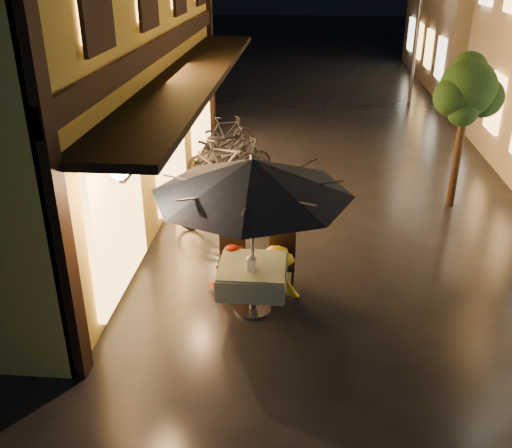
# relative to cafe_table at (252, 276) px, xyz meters

# --- Properties ---
(ground) EXTENTS (90.00, 90.00, 0.00)m
(ground) POSITION_rel_cafe_table_xyz_m (1.42, -0.24, -0.59)
(ground) COLOR black
(ground) RESTS_ON ground
(west_building) EXTENTS (5.90, 11.40, 7.40)m
(west_building) POSITION_rel_cafe_table_xyz_m (-4.30, 3.76, 3.12)
(west_building) COLOR yellow
(west_building) RESTS_ON ground
(street_tree) EXTENTS (1.43, 1.20, 3.15)m
(street_tree) POSITION_rel_cafe_table_xyz_m (3.83, 4.27, 1.83)
(street_tree) COLOR black
(street_tree) RESTS_ON ground
(streetlamp_far) EXTENTS (0.36, 0.36, 4.23)m
(streetlamp_far) POSITION_rel_cafe_table_xyz_m (4.42, 13.76, 2.33)
(streetlamp_far) COLOR #59595E
(streetlamp_far) RESTS_ON ground
(cafe_table) EXTENTS (0.99, 0.99, 0.78)m
(cafe_table) POSITION_rel_cafe_table_xyz_m (0.00, 0.00, 0.00)
(cafe_table) COLOR #59595E
(cafe_table) RESTS_ON ground
(patio_umbrella) EXTENTS (2.81, 2.81, 2.46)m
(patio_umbrella) POSITION_rel_cafe_table_xyz_m (0.00, -0.00, 1.56)
(patio_umbrella) COLOR #59595E
(patio_umbrella) RESTS_ON ground
(cafe_chair_left) EXTENTS (0.42, 0.42, 0.97)m
(cafe_chair_left) POSITION_rel_cafe_table_xyz_m (-0.40, 0.74, -0.05)
(cafe_chair_left) COLOR black
(cafe_chair_left) RESTS_ON ground
(cafe_chair_right) EXTENTS (0.42, 0.42, 0.97)m
(cafe_chair_right) POSITION_rel_cafe_table_xyz_m (0.40, 0.74, -0.05)
(cafe_chair_right) COLOR black
(cafe_chair_right) RESTS_ON ground
(table_lantern) EXTENTS (0.16, 0.16, 0.25)m
(table_lantern) POSITION_rel_cafe_table_xyz_m (0.00, -0.14, 0.33)
(table_lantern) COLOR white
(table_lantern) RESTS_ON cafe_table
(person_orange) EXTENTS (0.81, 0.65, 1.59)m
(person_orange) POSITION_rel_cafe_table_xyz_m (-0.38, 0.52, 0.21)
(person_orange) COLOR red
(person_orange) RESTS_ON ground
(person_yellow) EXTENTS (1.09, 0.75, 1.54)m
(person_yellow) POSITION_rel_cafe_table_xyz_m (0.32, 0.54, 0.18)
(person_yellow) COLOR gold
(person_yellow) RESTS_ON ground
(bicycle_0) EXTENTS (1.85, 0.80, 0.94)m
(bicycle_0) POSITION_rel_cafe_table_xyz_m (-0.85, 2.57, -0.12)
(bicycle_0) COLOR black
(bicycle_0) RESTS_ON ground
(bicycle_1) EXTENTS (1.90, 1.01, 1.10)m
(bicycle_1) POSITION_rel_cafe_table_xyz_m (-1.11, 4.91, -0.04)
(bicycle_1) COLOR black
(bicycle_1) RESTS_ON ground
(bicycle_2) EXTENTS (1.77, 1.12, 0.88)m
(bicycle_2) POSITION_rel_cafe_table_xyz_m (-0.91, 5.38, -0.15)
(bicycle_2) COLOR black
(bicycle_2) RESTS_ON ground
(bicycle_3) EXTENTS (1.57, 1.02, 0.92)m
(bicycle_3) POSITION_rel_cafe_table_xyz_m (-0.81, 5.72, -0.13)
(bicycle_3) COLOR black
(bicycle_3) RESTS_ON ground
(bicycle_4) EXTENTS (1.91, 1.10, 0.95)m
(bicycle_4) POSITION_rel_cafe_table_xyz_m (-1.40, 6.62, -0.11)
(bicycle_4) COLOR black
(bicycle_4) RESTS_ON ground
(bicycle_5) EXTENTS (1.55, 0.96, 0.90)m
(bicycle_5) POSITION_rel_cafe_table_xyz_m (-1.42, 7.71, -0.14)
(bicycle_5) COLOR black
(bicycle_5) RESTS_ON ground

